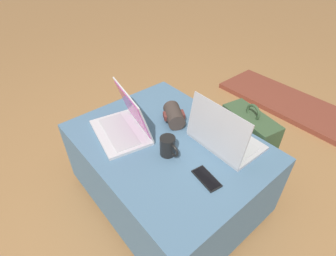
% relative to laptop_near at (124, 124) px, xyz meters
% --- Properties ---
extents(ground_plane, '(14.00, 14.00, 0.00)m').
position_rel_laptop_near_xyz_m(ground_plane, '(0.21, 0.13, -0.52)').
color(ground_plane, '#9E7042').
extents(ottoman, '(1.01, 0.78, 0.47)m').
position_rel_laptop_near_xyz_m(ottoman, '(0.21, 0.13, -0.28)').
color(ottoman, '#2A3D4E').
rests_on(ottoman, ground_plane).
extents(laptop_near, '(0.39, 0.31, 0.25)m').
position_rel_laptop_near_xyz_m(laptop_near, '(0.00, 0.00, 0.00)').
color(laptop_near, silver).
rests_on(laptop_near, ottoman).
extents(laptop_far, '(0.35, 0.25, 0.25)m').
position_rel_laptop_near_xyz_m(laptop_far, '(0.41, 0.32, 0.00)').
color(laptop_far, '#B7B7BC').
rests_on(laptop_far, ottoman).
extents(cell_phone, '(0.15, 0.09, 0.01)m').
position_rel_laptop_near_xyz_m(cell_phone, '(0.52, 0.09, -0.05)').
color(cell_phone, black).
rests_on(cell_phone, ottoman).
extents(backpack, '(0.38, 0.25, 0.56)m').
position_rel_laptop_near_xyz_m(backpack, '(0.37, 0.65, -0.29)').
color(backpack, '#385133').
rests_on(backpack, ground_plane).
extents(wrist_brace, '(0.19, 0.16, 0.09)m').
position_rel_laptop_near_xyz_m(wrist_brace, '(0.10, 0.26, -0.00)').
color(wrist_brace, '#3D332D').
rests_on(wrist_brace, ottoman).
extents(coffee_mug, '(0.12, 0.08, 0.10)m').
position_rel_laptop_near_xyz_m(coffee_mug, '(0.28, 0.07, -0.00)').
color(coffee_mug, black).
rests_on(coffee_mug, ottoman).
extents(fireplace_hearth, '(1.40, 0.50, 0.04)m').
position_rel_laptop_near_xyz_m(fireplace_hearth, '(0.21, 1.67, -0.50)').
color(fireplace_hearth, brown).
rests_on(fireplace_hearth, ground_plane).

